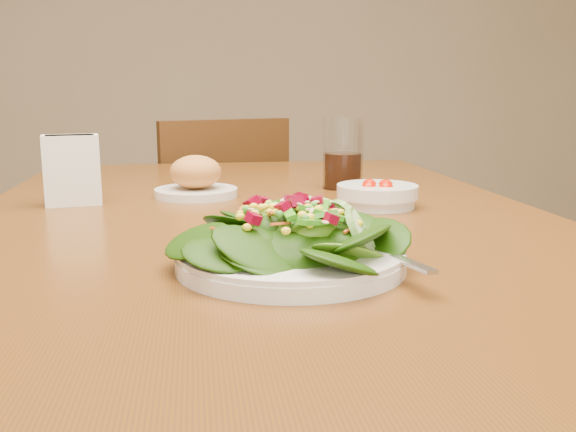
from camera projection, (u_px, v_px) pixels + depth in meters
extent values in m
cube|color=#55310B|center=(261.00, 228.00, 0.99)|extent=(0.90, 1.40, 0.04)
cylinder|color=#35200C|center=(83.00, 323.00, 1.63)|extent=(0.07, 0.07, 0.71)
cylinder|color=#35200C|center=(381.00, 308.00, 1.74)|extent=(0.07, 0.07, 0.71)
cube|color=#35200C|center=(205.00, 264.00, 1.99)|extent=(0.50, 0.50, 0.04)
cylinder|color=#35200C|center=(235.00, 304.00, 2.25)|extent=(0.04, 0.04, 0.39)
cylinder|color=#35200C|center=(140.00, 320.00, 2.10)|extent=(0.04, 0.04, 0.39)
cylinder|color=#35200C|center=(279.00, 336.00, 1.96)|extent=(0.04, 0.04, 0.39)
cylinder|color=#35200C|center=(172.00, 358.00, 1.81)|extent=(0.04, 0.04, 0.39)
cube|color=#35200C|center=(227.00, 198.00, 1.78)|extent=(0.36, 0.15, 0.43)
cylinder|color=silver|center=(291.00, 260.00, 0.70)|extent=(0.25, 0.25, 0.02)
ellipsoid|color=black|center=(291.00, 237.00, 0.69)|extent=(0.17, 0.17, 0.04)
cube|color=silver|center=(393.00, 253.00, 0.68)|extent=(0.05, 0.18, 0.01)
cylinder|color=silver|center=(196.00, 192.00, 1.15)|extent=(0.15, 0.15, 0.01)
ellipsoid|color=#AD6F2E|center=(196.00, 172.00, 1.14)|extent=(0.09, 0.09, 0.06)
cylinder|color=silver|center=(377.00, 196.00, 1.04)|extent=(0.13, 0.13, 0.04)
sphere|color=#B71200|center=(386.00, 188.00, 1.05)|extent=(0.03, 0.03, 0.03)
sphere|color=#B71200|center=(369.00, 187.00, 1.06)|extent=(0.03, 0.03, 0.03)
sphere|color=#B71200|center=(369.00, 190.00, 1.03)|extent=(0.03, 0.03, 0.03)
sphere|color=#B71200|center=(386.00, 190.00, 1.03)|extent=(0.03, 0.03, 0.03)
cylinder|color=silver|center=(343.00, 153.00, 1.23)|extent=(0.08, 0.08, 0.14)
cylinder|color=black|center=(343.00, 171.00, 1.24)|extent=(0.07, 0.07, 0.07)
cube|color=white|center=(72.00, 170.00, 1.06)|extent=(0.10, 0.06, 0.12)
cube|color=white|center=(72.00, 165.00, 1.06)|extent=(0.08, 0.05, 0.10)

